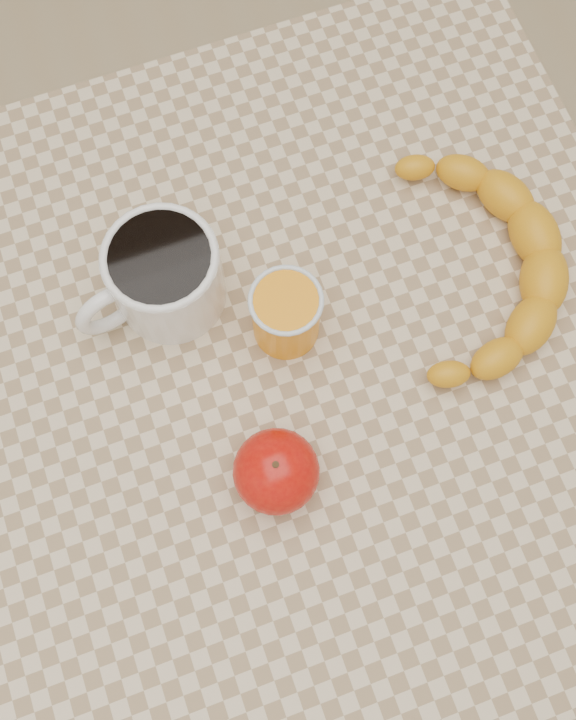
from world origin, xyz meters
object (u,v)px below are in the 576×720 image
object	(u,v)px
coffee_mug	(162,276)
apple	(276,471)
banana	(479,267)
table	(288,388)
orange_juice_glass	(286,314)

from	to	relation	value
coffee_mug	apple	distance (m)	0.22
coffee_mug	banana	world-z (taller)	coffee_mug
apple	banana	bearing A→B (deg)	25.80
table	apple	size ratio (longest dim) A/B	7.56
table	coffee_mug	world-z (taller)	coffee_mug
coffee_mug	orange_juice_glass	bearing A→B (deg)	-37.04
coffee_mug	banana	size ratio (longest dim) A/B	0.45
orange_juice_glass	coffee_mug	bearing A→B (deg)	142.96
table	orange_juice_glass	bearing A→B (deg)	72.83
table	banana	xyz separation A→B (m)	(0.22, 0.03, 0.11)
coffee_mug	apple	size ratio (longest dim) A/B	1.59
banana	coffee_mug	bearing A→B (deg)	-171.80
banana	orange_juice_glass	bearing A→B (deg)	-159.10
orange_juice_glass	apple	world-z (taller)	orange_juice_glass
coffee_mug	apple	xyz separation A→B (m)	(0.04, -0.22, -0.01)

